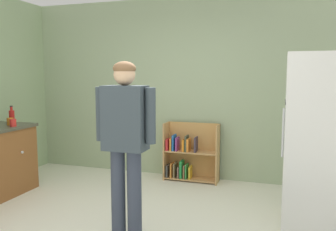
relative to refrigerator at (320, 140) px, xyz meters
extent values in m
cube|color=#9DB18A|center=(-1.69, 1.26, 0.46)|extent=(5.20, 0.06, 2.70)
sphere|color=silver|center=(-3.57, -0.21, -0.33)|extent=(0.04, 0.04, 0.04)
cube|color=white|center=(0.00, 0.00, 0.00)|extent=(0.70, 0.68, 1.78)
cylinder|color=silver|center=(-0.36, -0.17, 0.09)|extent=(0.02, 0.02, 0.50)
cube|color=#333333|center=(-0.35, 0.00, 0.39)|extent=(0.01, 0.67, 0.01)
cube|color=tan|center=(-2.01, 1.04, -0.47)|extent=(0.02, 0.28, 0.85)
cube|color=tan|center=(-1.23, 1.04, -0.47)|extent=(0.02, 0.28, 0.85)
cube|color=tan|center=(-1.62, 1.17, -0.47)|extent=(0.80, 0.02, 0.85)
cube|color=tan|center=(-1.62, 1.04, -0.86)|extent=(0.76, 0.24, 0.02)
cube|color=tan|center=(-1.62, 1.04, -0.46)|extent=(0.76, 0.24, 0.02)
cube|color=#3F4342|center=(-1.97, 1.01, -0.76)|extent=(0.03, 0.17, 0.17)
cube|color=#B8282B|center=(-1.97, 1.01, -0.36)|extent=(0.03, 0.17, 0.17)
cube|color=orange|center=(-1.91, 1.01, -0.74)|extent=(0.02, 0.17, 0.21)
cube|color=orange|center=(-1.92, 1.01, -0.35)|extent=(0.03, 0.17, 0.18)
cube|color=olive|center=(-1.86, 1.01, -0.74)|extent=(0.02, 0.17, 0.21)
cube|color=#205DA8|center=(-1.88, 1.01, -0.33)|extent=(0.03, 0.17, 0.23)
cube|color=brown|center=(-1.80, 1.01, -0.77)|extent=(0.02, 0.17, 0.17)
cube|color=#8F3F8D|center=(-1.83, 1.01, -0.35)|extent=(0.02, 0.17, 0.20)
cube|color=green|center=(-1.76, 1.01, -0.72)|extent=(0.03, 0.17, 0.26)
cube|color=orange|center=(-1.73, 1.01, -0.36)|extent=(0.03, 0.17, 0.18)
cube|color=brown|center=(-1.71, 1.01, -0.75)|extent=(0.03, 0.17, 0.20)
cube|color=#3B4634|center=(-1.69, 1.01, -0.33)|extent=(0.03, 0.17, 0.23)
cube|color=green|center=(-1.68, 1.01, -0.75)|extent=(0.02, 0.17, 0.21)
cube|color=orange|center=(-1.66, 1.01, -0.35)|extent=(0.03, 0.17, 0.19)
cube|color=gold|center=(-1.63, 1.01, -0.76)|extent=(0.02, 0.17, 0.18)
cube|color=#3D3646|center=(-1.55, 1.01, -0.34)|extent=(0.02, 0.17, 0.22)
cylinder|color=#343B4C|center=(-1.78, -1.06, -0.44)|extent=(0.13, 0.13, 0.90)
cylinder|color=#343B4C|center=(-1.62, -1.06, -0.44)|extent=(0.13, 0.13, 0.90)
cube|color=#364249|center=(-1.70, -1.06, 0.29)|extent=(0.38, 0.22, 0.57)
cylinder|color=#364249|center=(-1.94, -1.06, 0.32)|extent=(0.09, 0.09, 0.49)
cylinder|color=#364249|center=(-1.46, -1.06, 0.32)|extent=(0.09, 0.09, 0.49)
sphere|color=#DEB187|center=(-1.70, -1.06, 0.67)|extent=(0.19, 0.19, 0.19)
ellipsoid|color=brown|center=(-1.70, -1.06, 0.73)|extent=(0.20, 0.20, 0.12)
cylinder|color=red|center=(-3.85, -0.06, 0.10)|extent=(0.07, 0.07, 0.18)
cylinder|color=red|center=(-3.85, -0.06, 0.21)|extent=(0.03, 0.03, 0.05)
cylinder|color=black|center=(-3.85, -0.06, 0.25)|extent=(0.04, 0.04, 0.02)
cylinder|color=orange|center=(-3.78, -0.17, 0.06)|extent=(0.08, 0.08, 0.09)
cylinder|color=red|center=(-3.66, -0.25, 0.06)|extent=(0.08, 0.08, 0.09)
camera|label=1|loc=(-0.39, -3.84, 0.68)|focal=37.28mm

